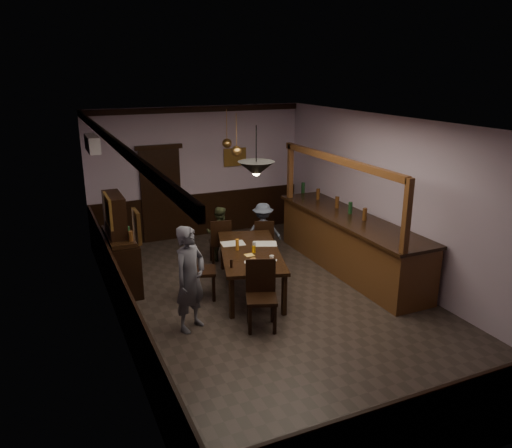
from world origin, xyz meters
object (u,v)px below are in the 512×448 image
soda_can (254,249)px  pendant_brass_far (227,143)px  pendant_iron (256,169)px  chair_far_right (264,239)px  sideboard (120,251)px  person_seated_left (219,233)px  chair_far_left (221,240)px  pendant_brass_mid (237,151)px  coffee_cup (272,258)px  person_seated_right (263,231)px  chair_near (261,291)px  chair_side (197,266)px  bar_counter (349,242)px  person_standing (190,279)px  dining_table (250,254)px

soda_can → pendant_brass_far: 2.82m
pendant_iron → soda_can: bearing=69.5°
chair_far_right → sideboard: sideboard is taller
person_seated_left → soda_can: 1.76m
soda_can → person_seated_left: bearing=90.2°
chair_far_left → pendant_brass_mid: pendant_brass_mid is taller
coffee_cup → person_seated_right: bearing=85.7°
person_seated_right → chair_far_left: bearing=20.7°
person_seated_right → pendant_iron: bearing=82.6°
chair_near → chair_side: same height
chair_far_right → chair_side: 2.02m
pendant_brass_far → chair_far_right: bearing=-73.2°
chair_far_right → pendant_brass_far: bearing=-47.8°
pendant_brass_mid → pendant_brass_far: 1.05m
soda_can → pendant_brass_mid: (0.23, 1.32, 1.49)m
soda_can → bar_counter: 2.14m
person_seated_left → pendant_brass_far: (0.43, 0.61, 1.73)m
pendant_brass_mid → pendant_brass_far: same height
person_seated_right → soda_can: bearing=79.9°
person_standing → sideboard: (-0.71, 1.92, -0.12)m
chair_side → chair_near: bearing=-138.2°
dining_table → pendant_brass_mid: size_ratio=2.95×
chair_far_left → chair_far_right: bearing=175.5°
chair_far_right → sideboard: (-2.85, -0.08, 0.20)m
pendant_brass_mid → pendant_brass_far: bearing=79.1°
pendant_brass_far → coffee_cup: bearing=-96.2°
person_seated_right → pendant_brass_mid: pendant_brass_mid is taller
chair_far_left → soda_can: chair_far_left is taller
dining_table → pendant_iron: 1.85m
chair_near → soda_can: bearing=92.1°
dining_table → person_standing: person_standing is taller
chair_side → pendant_brass_far: 3.09m
chair_far_right → chair_near: size_ratio=0.86×
chair_side → coffee_cup: 1.29m
pendant_brass_mid → sideboard: bearing=-175.7°
chair_far_left → pendant_iron: pendant_iron is taller
chair_near → soda_can: 1.22m
chair_near → pendant_brass_mid: 3.06m
chair_far_right → pendant_iron: pendant_iron is taller
person_standing → soda_can: (1.37, 0.77, -0.00)m
person_seated_right → bar_counter: size_ratio=0.29×
pendant_brass_mid → person_seated_right: bearing=14.7°
person_seated_right → pendant_brass_mid: (-0.63, -0.17, 1.71)m
chair_near → person_seated_right: bearing=85.3°
chair_far_right → person_seated_right: size_ratio=0.77×
bar_counter → person_seated_right: bearing=134.6°
chair_far_right → bar_counter: bar_counter is taller
sideboard → pendant_iron: 3.06m
chair_far_left → pendant_brass_mid: (0.31, -0.15, 1.78)m
coffee_cup → bar_counter: bearing=34.9°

